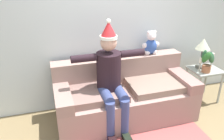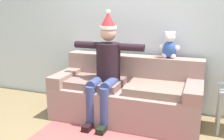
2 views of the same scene
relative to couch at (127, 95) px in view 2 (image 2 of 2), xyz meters
name	(u,v)px [view 2 (image 2 of 2)]	position (x,y,z in m)	size (l,w,h in m)	color
back_wall	(138,22)	(0.00, 0.53, 1.00)	(7.00, 0.10, 2.70)	silver
couch	(127,95)	(0.00, 0.00, 0.00)	(2.06, 0.89, 0.87)	gray
person_seated	(106,66)	(-0.26, -0.17, 0.45)	(1.02, 0.77, 1.55)	black
teddy_bear	(170,46)	(0.53, 0.28, 0.70)	(0.29, 0.17, 0.38)	#31509F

